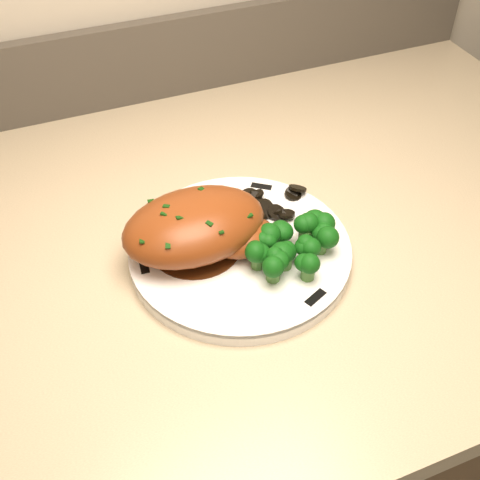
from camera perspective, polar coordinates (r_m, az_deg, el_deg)
name	(u,v)px	position (r m, az deg, el deg)	size (l,w,h in m)	color
plate	(240,252)	(0.67, 0.00, -1.11)	(0.25, 0.25, 0.02)	white
rim_accent_0	(261,187)	(0.74, 2.04, 5.08)	(0.03, 0.01, 0.00)	black
rim_accent_1	(144,265)	(0.65, -9.10, -2.37)	(0.03, 0.01, 0.00)	black
rim_accent_2	(315,298)	(0.62, 7.17, -5.45)	(0.03, 0.01, 0.00)	black
gravy_pool	(196,246)	(0.67, -4.23, -0.59)	(0.10, 0.10, 0.00)	#401D0B
chicken_breast	(200,227)	(0.65, -3.82, 1.22)	(0.17, 0.11, 0.06)	#924219
mushroom_pile	(270,207)	(0.71, 2.88, 3.15)	(0.08, 0.06, 0.02)	black
broccoli_florets	(293,245)	(0.64, 5.06, -0.51)	(0.10, 0.08, 0.03)	#4D8036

